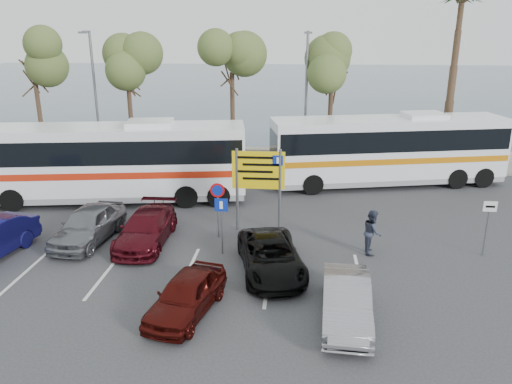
# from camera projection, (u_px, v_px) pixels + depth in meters

# --- Properties ---
(ground) EXTENTS (120.00, 120.00, 0.00)m
(ground) POSITION_uv_depth(u_px,v_px,m) (225.00, 263.00, 18.56)
(ground) COLOR #323234
(ground) RESTS_ON ground
(kerb_strip) EXTENTS (44.00, 2.40, 0.15)m
(kerb_strip) POSITION_uv_depth(u_px,v_px,m) (257.00, 164.00, 31.78)
(kerb_strip) COLOR gray
(kerb_strip) RESTS_ON ground
(seawall) EXTENTS (48.00, 0.80, 0.60)m
(seawall) POSITION_uv_depth(u_px,v_px,m) (259.00, 153.00, 33.60)
(seawall) COLOR #AA9E88
(seawall) RESTS_ON ground
(sea) EXTENTS (140.00, 140.00, 0.00)m
(sea) POSITION_uv_depth(u_px,v_px,m) (283.00, 85.00, 75.31)
(sea) COLOR #39475B
(sea) RESTS_ON ground
(tree_far_left) EXTENTS (3.20, 3.20, 7.60)m
(tree_far_left) POSITION_uv_depth(u_px,v_px,m) (32.00, 61.00, 30.97)
(tree_far_left) COLOR #382619
(tree_far_left) RESTS_ON kerb_strip
(tree_left) EXTENTS (3.20, 3.20, 7.20)m
(tree_left) POSITION_uv_depth(u_px,v_px,m) (127.00, 67.00, 30.58)
(tree_left) COLOR #382619
(tree_left) RESTS_ON kerb_strip
(tree_mid) EXTENTS (3.20, 3.20, 8.00)m
(tree_mid) POSITION_uv_depth(u_px,v_px,m) (232.00, 57.00, 29.84)
(tree_mid) COLOR #382619
(tree_mid) RESTS_ON kerb_strip
(tree_right) EXTENTS (3.20, 3.20, 7.40)m
(tree_right) POSITION_uv_depth(u_px,v_px,m) (332.00, 66.00, 29.50)
(tree_right) COLOR #382619
(tree_right) RESTS_ON kerb_strip
(street_lamp_left) EXTENTS (0.45, 1.15, 8.01)m
(street_lamp_left) POSITION_uv_depth(u_px,v_px,m) (95.00, 91.00, 30.73)
(street_lamp_left) COLOR slate
(street_lamp_left) RESTS_ON kerb_strip
(street_lamp_right) EXTENTS (0.45, 1.15, 8.01)m
(street_lamp_right) POSITION_uv_depth(u_px,v_px,m) (306.00, 93.00, 29.66)
(street_lamp_right) COLOR slate
(street_lamp_right) RESTS_ON kerb_strip
(direction_sign) EXTENTS (2.20, 0.12, 3.60)m
(direction_sign) POSITION_uv_depth(u_px,v_px,m) (258.00, 177.00, 20.74)
(direction_sign) COLOR slate
(direction_sign) RESTS_ON ground
(sign_no_stop) EXTENTS (0.60, 0.08, 2.35)m
(sign_no_stop) POSITION_uv_depth(u_px,v_px,m) (218.00, 201.00, 20.37)
(sign_no_stop) COLOR slate
(sign_no_stop) RESTS_ON ground
(sign_parking) EXTENTS (0.50, 0.07, 2.25)m
(sign_parking) POSITION_uv_depth(u_px,v_px,m) (222.00, 218.00, 18.87)
(sign_parking) COLOR slate
(sign_parking) RESTS_ON ground
(sign_taxi) EXTENTS (0.50, 0.07, 2.20)m
(sign_taxi) POSITION_uv_depth(u_px,v_px,m) (488.00, 221.00, 18.72)
(sign_taxi) COLOR slate
(sign_taxi) RESTS_ON ground
(lane_markings) EXTENTS (12.02, 4.20, 0.01)m
(lane_markings) POSITION_uv_depth(u_px,v_px,m) (189.00, 274.00, 17.71)
(lane_markings) COLOR silver
(lane_markings) RESTS_ON ground
(coach_bus_left) EXTENTS (13.26, 4.71, 4.05)m
(coach_bus_left) POSITION_uv_depth(u_px,v_px,m) (113.00, 165.00, 24.65)
(coach_bus_left) COLOR white
(coach_bus_left) RESTS_ON ground
(coach_bus_right) EXTENTS (12.97, 5.38, 3.96)m
(coach_bus_right) POSITION_uv_depth(u_px,v_px,m) (387.00, 152.00, 27.30)
(coach_bus_right) COLOR white
(coach_bus_right) RESTS_ON ground
(car_silver_a) EXTENTS (2.13, 4.39, 1.44)m
(car_silver_a) POSITION_uv_depth(u_px,v_px,m) (88.00, 225.00, 20.23)
(car_silver_a) COLOR slate
(car_silver_a) RESTS_ON ground
(car_maroon) EXTENTS (1.81, 4.42, 1.28)m
(car_maroon) POSITION_uv_depth(u_px,v_px,m) (146.00, 228.00, 20.06)
(car_maroon) COLOR #470B14
(car_maroon) RESTS_ON ground
(car_red) EXTENTS (2.28, 3.90, 1.25)m
(car_red) POSITION_uv_depth(u_px,v_px,m) (186.00, 295.00, 15.11)
(car_red) COLOR #3F0C09
(car_red) RESTS_ON ground
(suv_black) EXTENTS (2.96, 4.79, 1.24)m
(suv_black) POSITION_uv_depth(u_px,v_px,m) (271.00, 256.00, 17.68)
(suv_black) COLOR black
(suv_black) RESTS_ON ground
(car_silver_b) EXTENTS (1.57, 4.02, 1.30)m
(car_silver_b) POSITION_uv_depth(u_px,v_px,m) (346.00, 301.00, 14.70)
(car_silver_b) COLOR gray
(car_silver_b) RESTS_ON ground
(pedestrian_far) EXTENTS (0.69, 0.87, 1.74)m
(pedestrian_far) POSITION_uv_depth(u_px,v_px,m) (372.00, 232.00, 19.13)
(pedestrian_far) COLOR #2F3547
(pedestrian_far) RESTS_ON ground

